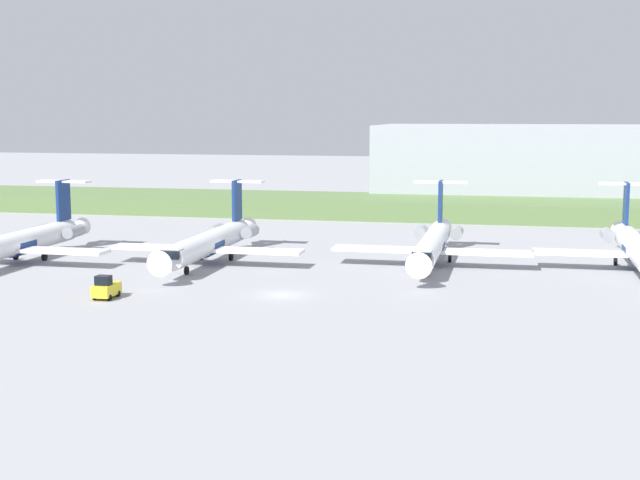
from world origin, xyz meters
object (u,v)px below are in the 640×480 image
(regional_jet_fifth, at_px, (636,246))
(regional_jet_third, at_px, (211,241))
(regional_jet_fourth, at_px, (433,243))
(baggage_tug, at_px, (106,288))
(regional_jet_second, at_px, (21,241))

(regional_jet_fifth, bearing_deg, regional_jet_third, -172.50)
(regional_jet_third, distance_m, regional_jet_fifth, 48.75)
(regional_jet_third, relative_size, regional_jet_fifth, 1.00)
(regional_jet_fourth, height_order, baggage_tug, regional_jet_fourth)
(regional_jet_fourth, relative_size, baggage_tug, 9.69)
(regional_jet_fifth, bearing_deg, regional_jet_fourth, -174.97)
(regional_jet_second, bearing_deg, regional_jet_fifth, 9.00)
(regional_jet_second, distance_m, regional_jet_third, 22.29)
(regional_jet_second, height_order, regional_jet_fifth, same)
(regional_jet_fourth, bearing_deg, regional_jet_third, -170.35)
(regional_jet_second, bearing_deg, regional_jet_fourth, 10.87)
(regional_jet_fourth, relative_size, regional_jet_fifth, 1.00)
(regional_jet_second, relative_size, regional_jet_fourth, 1.00)
(regional_jet_third, xyz_separation_m, baggage_tug, (-2.96, -21.60, -1.53))
(regional_jet_fourth, bearing_deg, regional_jet_fifth, 5.03)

